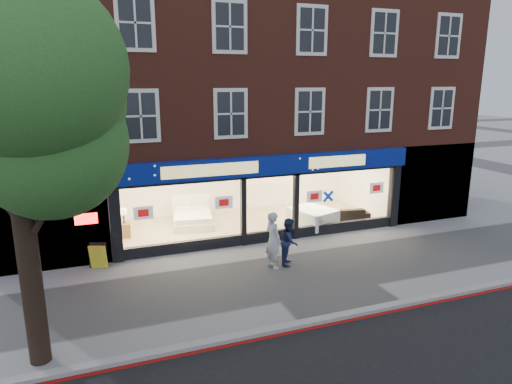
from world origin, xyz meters
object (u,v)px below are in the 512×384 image
sofa (343,215)px  pedestrian_blue (289,241)px  mattress_stack (312,217)px  pedestrian_grey (273,240)px  display_bed (192,218)px  a_board (98,256)px

sofa → pedestrian_blue: pedestrian_blue is taller
mattress_stack → pedestrian_grey: pedestrian_grey is taller
display_bed → pedestrian_grey: bearing=-63.4°
sofa → display_bed: bearing=-5.8°
a_board → pedestrian_grey: size_ratio=0.45×
a_board → pedestrian_grey: pedestrian_grey is taller
display_bed → pedestrian_blue: 5.34m
a_board → pedestrian_blue: 6.18m
mattress_stack → pedestrian_blue: pedestrian_blue is taller
a_board → pedestrian_blue: bearing=1.5°
mattress_stack → pedestrian_blue: bearing=-128.2°
mattress_stack → sofa: size_ratio=1.00×
mattress_stack → pedestrian_grey: (-3.12, -3.28, 0.49)m
display_bed → pedestrian_blue: pedestrian_blue is taller
display_bed → mattress_stack: display_bed is taller
sofa → mattress_stack: bearing=8.0°
sofa → pedestrian_blue: bearing=48.9°
display_bed → pedestrian_blue: (2.12, -4.89, 0.37)m
pedestrian_grey → pedestrian_blue: size_ratio=1.20×
display_bed → pedestrian_grey: (1.51, -4.99, 0.53)m
display_bed → pedestrian_grey: size_ratio=1.16×
pedestrian_blue → pedestrian_grey: bearing=130.1°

